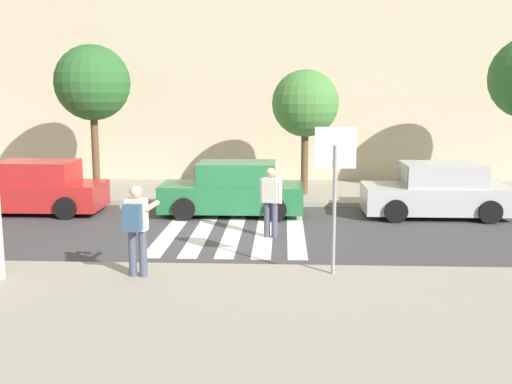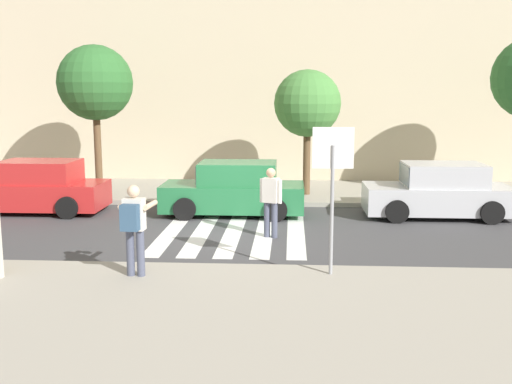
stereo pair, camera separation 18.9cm
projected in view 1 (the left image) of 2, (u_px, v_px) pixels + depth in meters
The scene contains 17 objects.
ground_plane at pixel (233, 233), 15.21m from camera, with size 120.00×120.00×0.00m, color #424244.
sidewalk_near at pixel (198, 324), 9.09m from camera, with size 60.00×6.00×0.14m, color #9E998C.
sidewalk_far at pixel (247, 191), 21.11m from camera, with size 60.00×4.80×0.14m, color #9E998C.
building_facade_far at pixel (253, 83), 24.80m from camera, with size 56.00×4.00×7.80m, color beige.
crosswalk_stripe_0 at pixel (172, 230), 15.48m from camera, with size 0.44×5.20×0.01m, color silver.
crosswalk_stripe_1 at pixel (203, 231), 15.44m from camera, with size 0.44×5.20×0.01m, color silver.
crosswalk_stripe_2 at pixel (233, 231), 15.40m from camera, with size 0.44×5.20×0.01m, color silver.
crosswalk_stripe_3 at pixel (264, 231), 15.37m from camera, with size 0.44×5.20×0.01m, color silver.
crosswalk_stripe_4 at pixel (296, 232), 15.33m from camera, with size 0.44×5.20×0.01m, color silver.
stop_sign at pixel (335, 168), 11.04m from camera, with size 0.76×0.08×2.78m.
photographer_with_backpack at pixel (136, 223), 11.03m from camera, with size 0.63×0.88×1.72m.
pedestrian_crossing at pixel (271, 198), 14.62m from camera, with size 0.55×0.36×1.72m.
parked_car_red at pixel (34, 189), 17.63m from camera, with size 4.10×1.92×1.55m.
parked_car_green at pixel (233, 190), 17.36m from camera, with size 4.10×1.92×1.55m.
parked_car_silver at pixel (437, 192), 17.09m from camera, with size 4.10×1.92×1.55m.
street_tree_west at pixel (92, 83), 19.64m from camera, with size 2.48×2.48×4.94m.
street_tree_center at pixel (305, 104), 19.67m from camera, with size 2.21×2.21×4.13m.
Camera 1 is at (1.28, -14.78, 3.56)m, focal length 42.00 mm.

